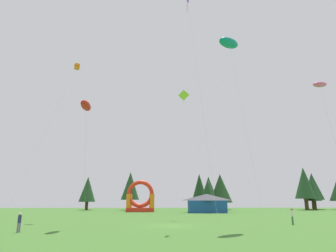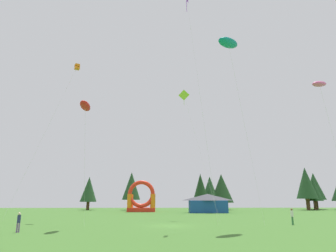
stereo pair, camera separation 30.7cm
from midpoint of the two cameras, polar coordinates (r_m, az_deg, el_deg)
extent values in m
plane|color=#3D6B28|center=(33.24, 0.14, -18.51)|extent=(120.00, 120.00, 0.00)
ellipsoid|color=#EA599E|center=(31.42, 26.75, 7.10)|extent=(2.21, 1.76, 0.87)
ellipsoid|color=#0C7F7A|center=(34.59, 11.27, 15.26)|extent=(3.41, 3.36, 1.59)
cylinder|color=silver|center=(33.46, 14.54, -1.34)|extent=(3.90, 3.86, 19.39)
pyramid|color=#8CD826|center=(46.53, 2.86, 5.74)|extent=(1.25, 0.47, 1.24)
cylinder|color=#8CD826|center=(46.21, 2.86, 4.91)|extent=(0.04, 0.04, 1.48)
cylinder|color=silver|center=(41.64, 5.89, -4.86)|extent=(3.76, 5.77, 18.24)
cube|color=orange|center=(46.45, -17.20, 10.55)|extent=(0.88, 0.88, 0.35)
cube|color=orange|center=(46.62, -17.16, 11.03)|extent=(0.88, 0.88, 0.35)
cylinder|color=silver|center=(42.61, -22.95, -1.77)|extent=(6.36, 3.74, 21.58)
cylinder|color=purple|center=(38.45, 3.43, 22.09)|extent=(0.04, 0.04, 1.85)
cylinder|color=silver|center=(34.35, 6.25, 3.85)|extent=(3.31, 2.70, 26.19)
ellipsoid|color=red|center=(32.61, -15.68, 3.75)|extent=(1.02, 2.61, 1.00)
cylinder|color=silver|center=(32.72, -15.80, -7.31)|extent=(0.02, 2.78, 12.28)
cylinder|color=#724C8C|center=(29.68, -26.74, -16.95)|extent=(0.14, 0.14, 0.80)
cylinder|color=#724C8C|center=(29.71, -27.05, -16.91)|extent=(0.14, 0.14, 0.80)
cylinder|color=navy|center=(29.64, -26.74, -15.56)|extent=(0.33, 0.33, 0.63)
sphere|color=beige|center=(29.62, -26.66, -14.75)|extent=(0.22, 0.22, 0.22)
cylinder|color=#33723F|center=(36.89, 22.41, -16.38)|extent=(0.17, 0.17, 0.85)
cylinder|color=#33723F|center=(37.04, 22.52, -16.36)|extent=(0.17, 0.17, 0.85)
cylinder|color=silver|center=(36.92, 22.35, -15.20)|extent=(0.42, 0.42, 0.67)
sphere|color=brown|center=(36.90, 22.29, -14.51)|extent=(0.23, 0.23, 0.23)
cube|color=red|center=(67.12, -5.42, -15.62)|extent=(5.96, 3.70, 0.81)
cylinder|color=orange|center=(65.94, -7.66, -13.99)|extent=(1.04, 1.04, 2.89)
cylinder|color=orange|center=(65.65, -3.25, -14.09)|extent=(1.04, 1.04, 2.89)
cylinder|color=orange|center=(68.59, -7.44, -13.98)|extent=(1.04, 1.04, 2.89)
cylinder|color=orange|center=(68.32, -3.20, -14.07)|extent=(1.04, 1.04, 2.89)
torus|color=red|center=(65.75, -5.43, -12.79)|extent=(5.75, 0.83, 5.75)
cube|color=#19478C|center=(62.28, 7.32, -15.01)|extent=(7.41, 3.62, 2.38)
pyramid|color=#3F3F47|center=(62.26, 7.27, -13.32)|extent=(7.41, 3.62, 1.28)
cylinder|color=#4C331E|center=(78.46, -15.40, -14.49)|extent=(0.73, 0.73, 1.96)
cone|color=#1E4221|center=(78.47, -15.22, -11.55)|extent=(4.05, 4.05, 6.10)
cylinder|color=#4C331E|center=(75.73, -7.43, -14.71)|extent=(0.80, 0.80, 2.45)
cone|color=#1E4221|center=(75.77, -7.33, -11.26)|extent=(4.45, 4.45, 6.69)
cylinder|color=#4C331E|center=(74.57, 5.98, -14.83)|extent=(0.67, 0.67, 2.29)
cone|color=#193819|center=(74.59, 5.90, -11.50)|extent=(3.70, 3.70, 6.38)
cylinder|color=#4C331E|center=(77.87, 7.75, -14.61)|extent=(0.73, 0.73, 2.61)
cone|color=#1E4221|center=(77.90, 7.66, -11.59)|extent=(4.03, 4.03, 5.59)
cylinder|color=#4C331E|center=(78.68, 9.78, -14.88)|extent=(0.60, 0.60, 1.64)
cone|color=#234C1E|center=(78.67, 9.68, -12.21)|extent=(3.34, 3.34, 5.69)
cylinder|color=#4C331E|center=(78.51, 9.98, -14.84)|extent=(1.04, 1.04, 1.75)
cone|color=#193819|center=(78.53, 9.84, -11.62)|extent=(5.76, 5.76, 7.08)
cylinder|color=#4C331E|center=(82.98, 24.84, -13.41)|extent=(0.90, 0.90, 2.70)
cone|color=#1E4221|center=(83.04, 24.48, -9.85)|extent=(5.02, 5.02, 7.67)
cylinder|color=#4C331E|center=(86.58, 25.94, -13.44)|extent=(0.77, 0.77, 2.17)
cone|color=#1E4221|center=(86.59, 25.66, -10.78)|extent=(4.26, 4.26, 5.89)
cylinder|color=#4C331E|center=(88.86, 26.10, -13.31)|extent=(0.93, 0.93, 2.43)
cone|color=#1E4221|center=(88.89, 25.78, -10.32)|extent=(5.18, 5.18, 6.91)
camera|label=1|loc=(0.15, -90.21, 0.05)|focal=31.93mm
camera|label=2|loc=(0.15, 89.79, -0.05)|focal=31.93mm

